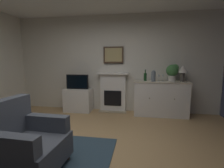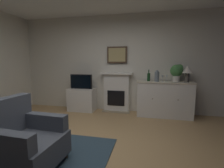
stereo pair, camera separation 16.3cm
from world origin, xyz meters
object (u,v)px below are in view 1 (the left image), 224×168
object	(u,v)px
table_lamp	(183,70)
armchair	(25,143)
vase_decorative	(153,76)
wine_bottle	(145,77)
tv_set	(77,82)
framed_picture	(113,55)
wine_glass_center	(163,76)
potted_plant_small	(173,71)
sideboard_cabinet	(160,98)
wine_glass_left	(159,77)
fireplace_unit	(113,92)
tv_cabinet	(78,100)

from	to	relation	value
table_lamp	armchair	bearing A→B (deg)	-134.00
table_lamp	vase_decorative	bearing A→B (deg)	-175.96
wine_bottle	tv_set	xyz separation A→B (m)	(-1.84, -0.02, -0.17)
framed_picture	wine_glass_center	size ratio (longest dim) A/B	3.33
potted_plant_small	wine_bottle	bearing A→B (deg)	-176.94
framed_picture	wine_bottle	xyz separation A→B (m)	(0.87, -0.21, -0.57)
sideboard_cabinet	armchair	xyz separation A→B (m)	(-1.96, -2.55, -0.07)
framed_picture	wine_glass_left	distance (m)	1.35
fireplace_unit	wine_bottle	distance (m)	1.00
tv_cabinet	armchair	size ratio (longest dim) A/B	0.82
tv_cabinet	tv_set	world-z (taller)	tv_set
sideboard_cabinet	wine_glass_left	size ratio (longest dim) A/B	8.28
framed_picture	tv_cabinet	bearing A→B (deg)	-167.99
fireplace_unit	table_lamp	xyz separation A→B (m)	(1.78, -0.18, 0.63)
fireplace_unit	tv_set	distance (m)	1.03
tv_set	potted_plant_small	bearing A→B (deg)	1.22
wine_glass_left	tv_cabinet	distance (m)	2.29
wine_bottle	potted_plant_small	size ratio (longest dim) A/B	0.67
wine_bottle	potted_plant_small	xyz separation A→B (m)	(0.68, 0.04, 0.15)
fireplace_unit	tv_cabinet	world-z (taller)	fireplace_unit
wine_bottle	tv_set	bearing A→B (deg)	-179.46
wine_glass_center	framed_picture	bearing A→B (deg)	171.49
wine_glass_center	wine_glass_left	bearing A→B (deg)	-142.56
wine_glass_left	wine_glass_center	xyz separation A→B (m)	(0.11, 0.08, 0.00)
framed_picture	armchair	bearing A→B (deg)	-103.92
wine_glass_center	tv_cabinet	size ratio (longest dim) A/B	0.22
table_lamp	potted_plant_small	world-z (taller)	potted_plant_small
wine_glass_center	potted_plant_small	bearing A→B (deg)	4.69
fireplace_unit	armchair	distance (m)	2.82
fireplace_unit	potted_plant_small	xyz separation A→B (m)	(1.55, -0.13, 0.61)
framed_picture	tv_set	xyz separation A→B (m)	(-0.98, -0.23, -0.74)
fireplace_unit	vase_decorative	world-z (taller)	vase_decorative
fireplace_unit	potted_plant_small	bearing A→B (deg)	-4.88
wine_glass_left	armchair	bearing A→B (deg)	-127.15
wine_glass_left	potted_plant_small	world-z (taller)	potted_plant_small
fireplace_unit	wine_glass_center	world-z (taller)	fireplace_unit
table_lamp	wine_glass_left	world-z (taller)	table_lamp
tv_set	potted_plant_small	size ratio (longest dim) A/B	1.44
framed_picture	table_lamp	size ratio (longest dim) A/B	1.38
wine_glass_left	framed_picture	bearing A→B (deg)	166.86
wine_glass_left	tv_cabinet	bearing A→B (deg)	178.08
sideboard_cabinet	vase_decorative	xyz separation A→B (m)	(-0.20, -0.05, 0.59)
fireplace_unit	wine_bottle	size ratio (longest dim) A/B	3.79
fireplace_unit	sideboard_cabinet	world-z (taller)	fireplace_unit
tv_set	armchair	bearing A→B (deg)	-83.55
table_lamp	sideboard_cabinet	bearing A→B (deg)	-180.00
tv_cabinet	wine_glass_center	bearing A→B (deg)	0.28
potted_plant_small	armchair	distance (m)	3.51
vase_decorative	tv_set	world-z (taller)	vase_decorative
table_lamp	tv_set	bearing A→B (deg)	-179.83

